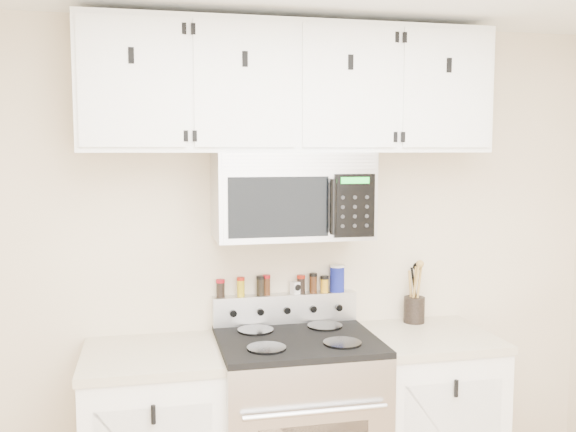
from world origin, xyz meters
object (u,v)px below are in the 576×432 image
Objects in this scene: utensil_crock at (414,308)px; salt_canister at (337,278)px; range at (297,429)px; microwave at (292,195)px.

salt_canister is (-0.42, 0.05, 0.17)m from utensil_crock.
salt_canister is (0.28, 0.28, 0.68)m from range.
salt_canister reaches higher than range.
range is at bearing -90.23° from microwave.
utensil_crock is 0.46m from salt_canister.
utensil_crock reaches higher than range.
range is at bearing -135.27° from salt_canister.
range is 0.90m from utensil_crock.
utensil_crock is (0.71, 0.11, -0.63)m from microwave.
microwave is (0.00, 0.13, 1.14)m from range.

